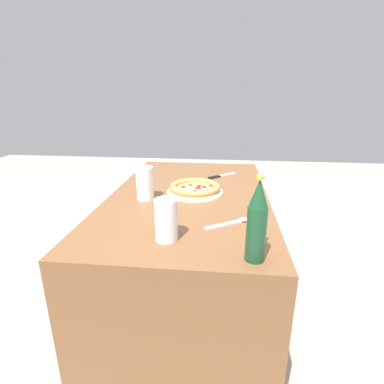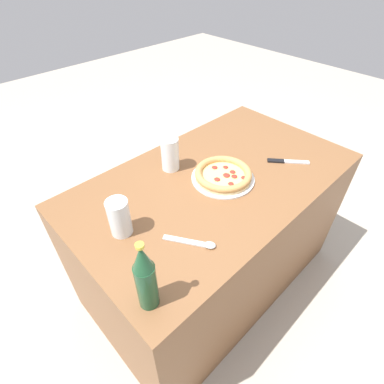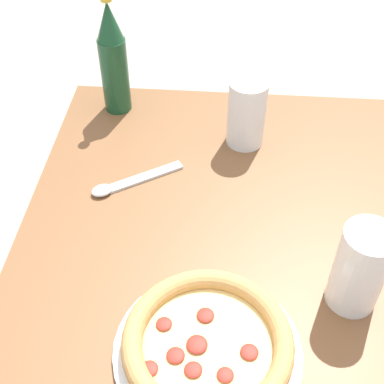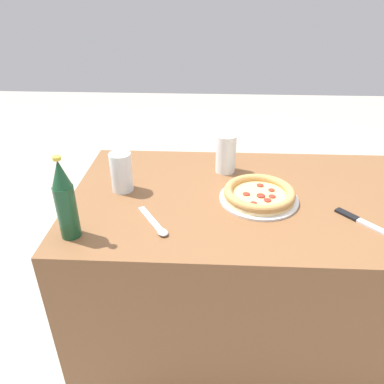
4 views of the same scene
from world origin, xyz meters
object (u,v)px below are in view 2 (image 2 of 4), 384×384
object	(u,v)px
beer_bottle	(145,277)
pizza_veggie	(223,175)
knife	(286,161)
glass_water	(120,218)
spoon	(197,243)
glass_mango_juice	(170,155)

from	to	relation	value
beer_bottle	pizza_veggie	bearing A→B (deg)	-158.12
knife	pizza_veggie	bearing A→B (deg)	-21.43
beer_bottle	knife	size ratio (longest dim) A/B	1.61
glass_water	knife	world-z (taller)	glass_water
beer_bottle	spoon	distance (m)	0.28
pizza_veggie	glass_water	size ratio (longest dim) A/B	1.91
glass_water	knife	distance (m)	0.81
pizza_veggie	glass_water	world-z (taller)	glass_water
glass_mango_juice	spoon	world-z (taller)	glass_mango_juice
pizza_veggie	glass_mango_juice	world-z (taller)	glass_mango_juice
glass_mango_juice	spoon	distance (m)	0.46
knife	spoon	xyz separation A→B (m)	(0.64, 0.06, 0.00)
glass_mango_juice	beer_bottle	xyz separation A→B (m)	(0.47, 0.45, 0.05)
pizza_veggie	spoon	distance (m)	0.38
glass_water	beer_bottle	distance (m)	0.30
pizza_veggie	glass_mango_juice	distance (m)	0.25
beer_bottle	spoon	bearing A→B (deg)	-167.28
beer_bottle	spoon	world-z (taller)	beer_bottle
glass_water	spoon	xyz separation A→B (m)	(-0.15, 0.22, -0.06)
pizza_veggie	beer_bottle	world-z (taller)	beer_bottle
glass_mango_juice	beer_bottle	world-z (taller)	beer_bottle
spoon	pizza_veggie	bearing A→B (deg)	-151.98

